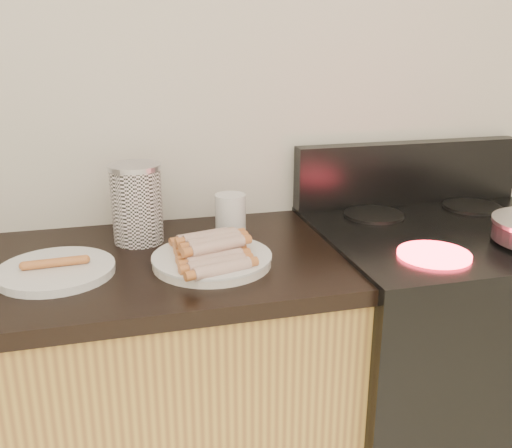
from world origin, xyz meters
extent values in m
cube|color=silver|center=(0.00, 2.00, 1.30)|extent=(4.00, 0.04, 2.60)
cube|color=black|center=(0.78, 1.68, 0.45)|extent=(0.76, 0.65, 0.90)
cube|color=black|center=(0.78, 1.68, 0.91)|extent=(0.76, 0.65, 0.01)
cube|color=black|center=(0.78, 1.96, 1.01)|extent=(0.76, 0.06, 0.20)
cylinder|color=#FF1E2D|center=(0.61, 1.51, 0.92)|extent=(0.18, 0.18, 0.01)
cylinder|color=black|center=(0.61, 1.84, 0.92)|extent=(0.18, 0.18, 0.01)
cylinder|color=black|center=(0.95, 1.84, 0.92)|extent=(0.18, 0.18, 0.01)
cylinder|color=silver|center=(0.07, 1.62, 0.91)|extent=(0.31, 0.31, 0.02)
cylinder|color=white|center=(-0.29, 1.65, 0.91)|extent=(0.34, 0.34, 0.02)
cylinder|color=#9E3231|center=(0.07, 1.51, 0.93)|extent=(0.14, 0.06, 0.03)
cylinder|color=#9E3231|center=(0.07, 1.54, 0.93)|extent=(0.14, 0.06, 0.03)
cylinder|color=#9E3231|center=(0.07, 1.57, 0.93)|extent=(0.14, 0.06, 0.03)
cylinder|color=#9E3231|center=(0.07, 1.60, 0.93)|extent=(0.14, 0.06, 0.03)
cylinder|color=#9E3231|center=(0.07, 1.63, 0.93)|extent=(0.14, 0.06, 0.03)
cylinder|color=#9E3231|center=(0.07, 1.67, 0.93)|extent=(0.14, 0.06, 0.03)
cylinder|color=#9E3231|center=(0.07, 1.70, 0.93)|extent=(0.14, 0.06, 0.03)
cylinder|color=#9E3231|center=(0.07, 1.73, 0.93)|extent=(0.14, 0.06, 0.03)
cylinder|color=#9E3231|center=(0.07, 1.59, 0.96)|extent=(0.14, 0.06, 0.03)
cylinder|color=#9E3231|center=(0.07, 1.62, 0.96)|extent=(0.14, 0.06, 0.03)
cylinder|color=#9E3231|center=(0.07, 1.65, 0.96)|extent=(0.14, 0.06, 0.03)
cylinder|color=#CB7D43|center=(-0.29, 1.65, 0.93)|extent=(0.14, 0.03, 0.02)
cylinder|color=silver|center=(-0.09, 1.83, 1.00)|extent=(0.13, 0.13, 0.20)
cylinder|color=silver|center=(-0.09, 1.83, 1.11)|extent=(0.14, 0.14, 0.01)
cylinder|color=white|center=(0.17, 1.85, 0.95)|extent=(0.11, 0.11, 0.11)
camera|label=1|loc=(-0.15, 0.34, 1.43)|focal=40.00mm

